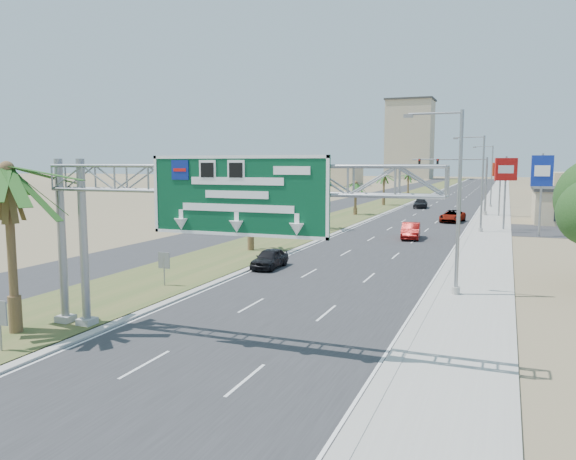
{
  "coord_description": "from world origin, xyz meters",
  "views": [
    {
      "loc": [
        9.85,
        -9.25,
        7.22
      ],
      "look_at": [
        0.7,
        14.21,
        4.2
      ],
      "focal_mm": 35.0,
      "sensor_mm": 36.0,
      "label": 1
    }
  ],
  "objects_px": {
    "signal_mast": "(471,180)",
    "car_mid_lane": "(411,231)",
    "sign_gantry": "(206,193)",
    "palm_near": "(7,170)",
    "pole_sign_red_far": "(501,173)",
    "pole_sign_red_near": "(506,173)",
    "car_right_lane": "(453,216)",
    "pole_sign_blue": "(542,174)",
    "car_left_lane": "(270,259)",
    "car_far": "(420,204)"
  },
  "relations": [
    {
      "from": "sign_gantry",
      "to": "pole_sign_red_far",
      "type": "distance_m",
      "value": 62.28
    },
    {
      "from": "palm_near",
      "to": "pole_sign_red_far",
      "type": "xyz_separation_m",
      "value": [
        18.2,
        63.39,
        -1.1
      ]
    },
    {
      "from": "palm_near",
      "to": "car_right_lane",
      "type": "xyz_separation_m",
      "value": [
        13.03,
        53.55,
        -6.2
      ]
    },
    {
      "from": "car_mid_lane",
      "to": "pole_sign_red_far",
      "type": "bearing_deg",
      "value": 68.44
    },
    {
      "from": "pole_sign_red_near",
      "to": "palm_near",
      "type": "bearing_deg",
      "value": -111.82
    },
    {
      "from": "signal_mast",
      "to": "car_mid_lane",
      "type": "xyz_separation_m",
      "value": [
        -3.67,
        -27.52,
        -4.08
      ]
    },
    {
      "from": "pole_sign_red_far",
      "to": "car_mid_lane",
      "type": "bearing_deg",
      "value": -105.56
    },
    {
      "from": "car_right_lane",
      "to": "pole_sign_red_far",
      "type": "relative_size",
      "value": 0.71
    },
    {
      "from": "palm_near",
      "to": "pole_sign_red_far",
      "type": "distance_m",
      "value": 65.96
    },
    {
      "from": "car_left_lane",
      "to": "sign_gantry",
      "type": "bearing_deg",
      "value": -75.72
    },
    {
      "from": "signal_mast",
      "to": "palm_near",
      "type": "bearing_deg",
      "value": -102.66
    },
    {
      "from": "pole_sign_red_far",
      "to": "pole_sign_blue",
      "type": "bearing_deg",
      "value": -79.0
    },
    {
      "from": "palm_near",
      "to": "pole_sign_blue",
      "type": "bearing_deg",
      "value": 62.59
    },
    {
      "from": "pole_sign_red_near",
      "to": "car_far",
      "type": "bearing_deg",
      "value": 115.26
    },
    {
      "from": "car_right_lane",
      "to": "pole_sign_blue",
      "type": "relative_size",
      "value": 0.64
    },
    {
      "from": "sign_gantry",
      "to": "signal_mast",
      "type": "height_order",
      "value": "signal_mast"
    },
    {
      "from": "sign_gantry",
      "to": "car_left_lane",
      "type": "xyz_separation_m",
      "value": [
        -4.09,
        15.82,
        -5.39
      ]
    },
    {
      "from": "signal_mast",
      "to": "car_right_lane",
      "type": "distance_m",
      "value": 11.29
    },
    {
      "from": "car_far",
      "to": "pole_sign_red_far",
      "type": "bearing_deg",
      "value": -46.21
    },
    {
      "from": "car_far",
      "to": "pole_sign_blue",
      "type": "height_order",
      "value": "pole_sign_blue"
    },
    {
      "from": "pole_sign_blue",
      "to": "pole_sign_red_far",
      "type": "height_order",
      "value": "pole_sign_blue"
    },
    {
      "from": "pole_sign_red_far",
      "to": "car_left_lane",
      "type": "bearing_deg",
      "value": -107.22
    },
    {
      "from": "pole_sign_blue",
      "to": "palm_near",
      "type": "bearing_deg",
      "value": -117.41
    },
    {
      "from": "palm_near",
      "to": "pole_sign_blue",
      "type": "height_order",
      "value": "palm_near"
    },
    {
      "from": "sign_gantry",
      "to": "signal_mast",
      "type": "xyz_separation_m",
      "value": [
        6.23,
        62.05,
        -1.21
      ]
    },
    {
      "from": "pole_sign_red_near",
      "to": "pole_sign_red_far",
      "type": "distance_m",
      "value": 16.21
    },
    {
      "from": "car_right_lane",
      "to": "pole_sign_red_far",
      "type": "height_order",
      "value": "pole_sign_red_far"
    },
    {
      "from": "car_mid_lane",
      "to": "palm_near",
      "type": "bearing_deg",
      "value": -112.37
    },
    {
      "from": "signal_mast",
      "to": "car_far",
      "type": "bearing_deg",
      "value": 129.09
    },
    {
      "from": "pole_sign_red_near",
      "to": "car_mid_lane",
      "type": "bearing_deg",
      "value": -127.33
    },
    {
      "from": "car_right_lane",
      "to": "car_left_lane",
      "type": "bearing_deg",
      "value": -97.8
    },
    {
      "from": "car_left_lane",
      "to": "pole_sign_red_far",
      "type": "height_order",
      "value": "pole_sign_red_far"
    },
    {
      "from": "palm_near",
      "to": "car_far",
      "type": "bearing_deg",
      "value": 85.13
    },
    {
      "from": "sign_gantry",
      "to": "signal_mast",
      "type": "relative_size",
      "value": 1.63
    },
    {
      "from": "car_mid_lane",
      "to": "sign_gantry",
      "type": "bearing_deg",
      "value": -100.25
    },
    {
      "from": "pole_sign_blue",
      "to": "car_far",
      "type": "bearing_deg",
      "value": 117.08
    },
    {
      "from": "palm_near",
      "to": "pole_sign_red_far",
      "type": "relative_size",
      "value": 1.12
    },
    {
      "from": "car_left_lane",
      "to": "car_far",
      "type": "height_order",
      "value": "car_far"
    },
    {
      "from": "pole_sign_blue",
      "to": "car_mid_lane",
      "type": "bearing_deg",
      "value": -151.06
    },
    {
      "from": "signal_mast",
      "to": "car_mid_lane",
      "type": "bearing_deg",
      "value": -97.6
    },
    {
      "from": "signal_mast",
      "to": "pole_sign_red_far",
      "type": "bearing_deg",
      "value": -8.66
    },
    {
      "from": "car_mid_lane",
      "to": "pole_sign_red_near",
      "type": "distance_m",
      "value": 14.56
    },
    {
      "from": "car_far",
      "to": "pole_sign_red_far",
      "type": "height_order",
      "value": "pole_sign_red_far"
    },
    {
      "from": "sign_gantry",
      "to": "signal_mast",
      "type": "bearing_deg",
      "value": 84.26
    },
    {
      "from": "car_far",
      "to": "car_right_lane",
      "type": "bearing_deg",
      "value": -76.42
    },
    {
      "from": "pole_sign_blue",
      "to": "car_left_lane",
      "type": "bearing_deg",
      "value": -125.91
    },
    {
      "from": "palm_near",
      "to": "signal_mast",
      "type": "relative_size",
      "value": 0.81
    },
    {
      "from": "signal_mast",
      "to": "pole_sign_red_far",
      "type": "relative_size",
      "value": 1.38
    },
    {
      "from": "car_mid_lane",
      "to": "pole_sign_red_far",
      "type": "relative_size",
      "value": 0.63
    },
    {
      "from": "car_far",
      "to": "sign_gantry",
      "type": "bearing_deg",
      "value": -93.26
    }
  ]
}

